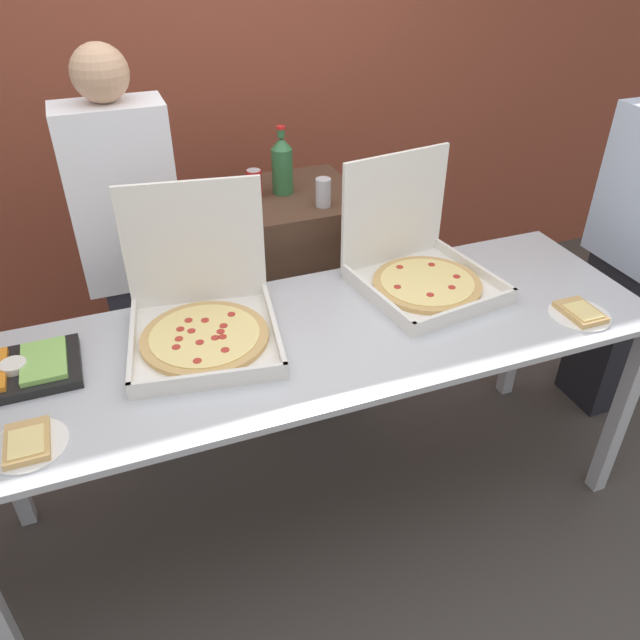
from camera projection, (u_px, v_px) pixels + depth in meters
name	position (u px, v px, depth m)	size (l,w,h in m)	color
ground_plane	(320.00, 502.00, 2.71)	(16.00, 16.00, 0.00)	#423D38
brick_wall_behind	(205.00, 78.00, 3.24)	(10.00, 0.06, 2.80)	brown
buffet_table	(320.00, 355.00, 2.26)	(2.46, 0.80, 0.90)	#B7BABF
pizza_box_near_right	(202.00, 313.00, 2.15)	(0.57, 0.58, 0.49)	silver
pizza_box_far_right	(419.00, 265.00, 2.44)	(0.55, 0.56, 0.48)	silver
paper_plate_front_left	(580.00, 313.00, 2.28)	(0.22, 0.22, 0.03)	white
paper_plate_front_center	(28.00, 443.00, 1.73)	(0.22, 0.22, 0.03)	white
veggie_tray	(15.00, 371.00, 1.99)	(0.40, 0.27, 0.05)	black
sideboard_podium	(297.00, 294.00, 3.11)	(0.56, 0.58, 1.07)	#4C3323
soda_bottle	(282.00, 165.00, 2.74)	(0.09, 0.09, 0.30)	#2D6638
soda_can_silver	(323.00, 192.00, 2.66)	(0.07, 0.07, 0.12)	silver
soda_can_colored	(254.00, 184.00, 2.74)	(0.07, 0.07, 0.12)	red
person_guest_cap	(135.00, 262.00, 2.58)	(0.40, 0.22, 1.78)	#2D2D38
person_guest_plaid	(634.00, 246.00, 2.80)	(0.22, 0.40, 1.69)	black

